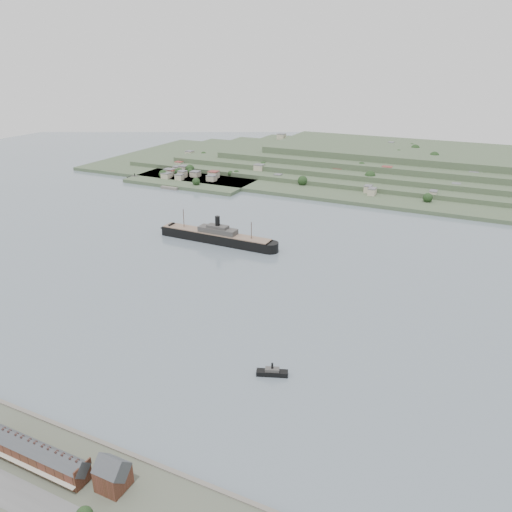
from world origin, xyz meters
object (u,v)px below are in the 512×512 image
at_px(tugboat, 272,372).
at_px(terrace_row, 28,450).
at_px(steamship, 213,236).
at_px(gabled_building, 113,474).

bearing_deg(tugboat, terrace_row, -122.95).
relative_size(terrace_row, steamship, 0.49).
bearing_deg(gabled_building, steamship, 112.47).
relative_size(steamship, tugboat, 7.12).
distance_m(steamship, tugboat, 192.90).
relative_size(terrace_row, tugboat, 3.48).
bearing_deg(terrace_row, steamship, 104.15).
xyz_separation_m(gabled_building, steamship, (-98.68, 238.65, -3.14)).
distance_m(terrace_row, steamship, 250.27).
height_order(gabled_building, steamship, steamship).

